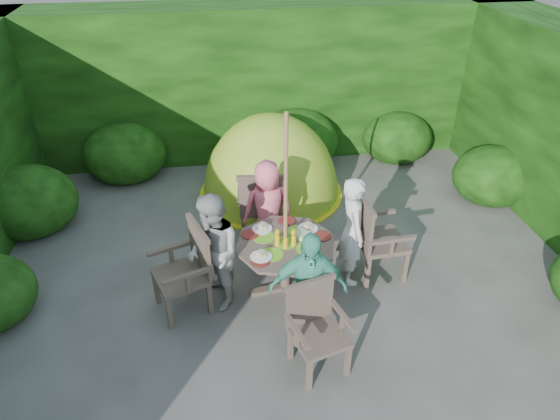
{
  "coord_description": "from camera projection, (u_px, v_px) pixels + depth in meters",
  "views": [
    {
      "loc": [
        -0.82,
        -4.25,
        3.94
      ],
      "look_at": [
        -0.08,
        0.56,
        0.85
      ],
      "focal_mm": 32.0,
      "sensor_mm": 36.0,
      "label": 1
    }
  ],
  "objects": [
    {
      "name": "garden_chair_back",
      "position": [
        261.0,
        204.0,
        6.49
      ],
      "size": [
        0.65,
        0.59,
        0.99
      ],
      "rotation": [
        0.0,
        0.0,
        3.04
      ],
      "color": "#43362C",
      "rests_on": "ground"
    },
    {
      "name": "garden_chair_front",
      "position": [
        316.0,
        326.0,
        4.74
      ],
      "size": [
        0.63,
        0.59,
        0.88
      ],
      "rotation": [
        0.0,
        0.0,
        0.27
      ],
      "color": "#43362C",
      "rests_on": "ground"
    },
    {
      "name": "parasol_pole",
      "position": [
        286.0,
        210.0,
        5.3
      ],
      "size": [
        0.05,
        0.05,
        2.2
      ],
      "primitive_type": "cylinder",
      "rotation": [
        0.0,
        0.0,
        0.12
      ],
      "color": "#8E5C39",
      "rests_on": "ground"
    },
    {
      "name": "garden_chair_right",
      "position": [
        374.0,
        236.0,
        5.84
      ],
      "size": [
        0.58,
        0.65,
        1.02
      ],
      "rotation": [
        0.0,
        0.0,
        1.63
      ],
      "color": "#43362C",
      "rests_on": "ground"
    },
    {
      "name": "child_left",
      "position": [
        214.0,
        253.0,
        5.34
      ],
      "size": [
        0.69,
        0.79,
        1.38
      ],
      "primitive_type": "imported",
      "rotation": [
        0.0,
        0.0,
        -1.28
      ],
      "color": "#A7A5A1",
      "rests_on": "ground"
    },
    {
      "name": "ground",
      "position": [
        294.0,
        297.0,
        5.77
      ],
      "size": [
        60.0,
        60.0,
        0.0
      ],
      "primitive_type": "plane",
      "color": "#474540",
      "rests_on": "ground"
    },
    {
      "name": "patio_table",
      "position": [
        286.0,
        250.0,
        5.59
      ],
      "size": [
        1.28,
        1.28,
        0.81
      ],
      "rotation": [
        0.0,
        0.0,
        0.12
      ],
      "color": "#43362C",
      "rests_on": "ground"
    },
    {
      "name": "child_front",
      "position": [
        308.0,
        290.0,
        4.88
      ],
      "size": [
        0.81,
        0.41,
        1.33
      ],
      "primitive_type": "imported",
      "rotation": [
        0.0,
        0.0,
        -0.11
      ],
      "color": "#4DB492",
      "rests_on": "ground"
    },
    {
      "name": "garden_chair_left",
      "position": [
        187.0,
        268.0,
        5.38
      ],
      "size": [
        0.69,
        0.73,
        0.99
      ],
      "rotation": [
        0.0,
        0.0,
        -1.22
      ],
      "color": "#43362C",
      "rests_on": "ground"
    },
    {
      "name": "hedge_enclosure",
      "position": [
        277.0,
        150.0,
        6.21
      ],
      "size": [
        9.0,
        9.0,
        2.5
      ],
      "color": "black",
      "rests_on": "ground"
    },
    {
      "name": "child_back",
      "position": [
        268.0,
        208.0,
        6.2
      ],
      "size": [
        0.65,
        0.45,
        1.27
      ],
      "primitive_type": "imported",
      "rotation": [
        0.0,
        0.0,
        3.22
      ],
      "color": "#FF697F",
      "rests_on": "ground"
    },
    {
      "name": "child_right",
      "position": [
        353.0,
        231.0,
        5.7
      ],
      "size": [
        0.34,
        0.51,
        1.36
      ],
      "primitive_type": "imported",
      "rotation": [
        0.0,
        0.0,
        1.54
      ],
      "color": "silver",
      "rests_on": "ground"
    },
    {
      "name": "dome_tent",
      "position": [
        271.0,
        193.0,
        7.76
      ],
      "size": [
        2.48,
        2.48,
        2.53
      ],
      "rotation": [
        0.0,
        0.0,
        -0.22
      ],
      "color": "#8CB122",
      "rests_on": "ground"
    }
  ]
}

